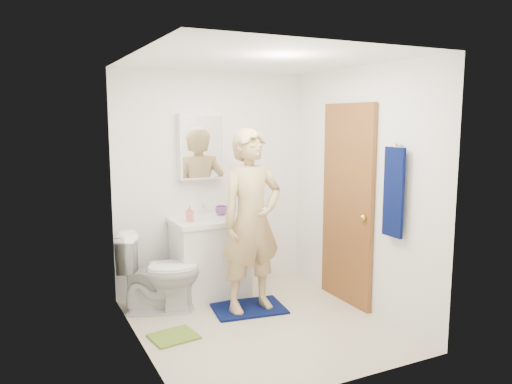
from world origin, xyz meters
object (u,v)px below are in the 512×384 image
at_px(soap_dispenser, 190,214).
at_px(medicine_cabinet, 201,146).
at_px(vanity_cabinet, 210,260).
at_px(toothbrush_cup, 221,211).
at_px(toilet, 159,272).
at_px(man, 252,221).
at_px(towel, 394,192).

bearing_deg(soap_dispenser, medicine_cabinet, 50.90).
bearing_deg(vanity_cabinet, soap_dispenser, -163.83).
bearing_deg(medicine_cabinet, soap_dispenser, -129.10).
relative_size(soap_dispenser, toothbrush_cup, 1.29).
height_order(toilet, man, man).
distance_m(medicine_cabinet, toilet, 1.41).
bearing_deg(soap_dispenser, toilet, -162.22).
relative_size(vanity_cabinet, soap_dispenser, 4.75).
height_order(toilet, soap_dispenser, soap_dispenser).
distance_m(medicine_cabinet, man, 1.08).
relative_size(vanity_cabinet, toilet, 1.00).
bearing_deg(toilet, vanity_cabinet, -54.41).
height_order(soap_dispenser, toothbrush_cup, soap_dispenser).
height_order(towel, man, man).
height_order(toothbrush_cup, man, man).
xyz_separation_m(vanity_cabinet, soap_dispenser, (-0.24, -0.07, 0.53)).
xyz_separation_m(toilet, soap_dispenser, (0.37, 0.12, 0.54)).
xyz_separation_m(toilet, man, (0.82, -0.40, 0.52)).
bearing_deg(toothbrush_cup, man, -87.14).
bearing_deg(soap_dispenser, vanity_cabinet, 16.17).
height_order(towel, toilet, towel).
xyz_separation_m(medicine_cabinet, toilet, (-0.61, -0.41, -1.20)).
bearing_deg(vanity_cabinet, toothbrush_cup, 29.94).
xyz_separation_m(vanity_cabinet, medicine_cabinet, (0.00, 0.22, 1.20)).
xyz_separation_m(soap_dispenser, man, (0.45, -0.52, -0.02)).
height_order(medicine_cabinet, toothbrush_cup, medicine_cabinet).
relative_size(toothbrush_cup, man, 0.07).
distance_m(vanity_cabinet, soap_dispenser, 0.59).
xyz_separation_m(vanity_cabinet, man, (0.21, -0.59, 0.51)).
bearing_deg(soap_dispenser, man, -48.67).
bearing_deg(towel, soap_dispenser, 135.07).
xyz_separation_m(toilet, toothbrush_cup, (0.79, 0.29, 0.50)).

